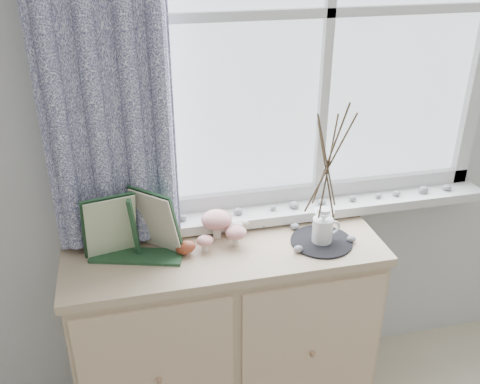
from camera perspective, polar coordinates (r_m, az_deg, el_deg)
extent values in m
cube|color=silver|center=(2.08, 0.82, 8.83)|extent=(4.00, 0.04, 2.60)
cube|color=white|center=(2.09, 9.38, 18.45)|extent=(1.30, 0.01, 1.40)
cube|color=silver|center=(2.26, 8.64, -1.51)|extent=(1.45, 0.16, 0.04)
cube|color=#0A0A37|center=(1.81, -15.03, 17.45)|extent=(0.44, 0.06, 1.61)
cube|color=tan|center=(2.29, -1.56, -15.17)|extent=(1.17, 0.43, 0.81)
cube|color=tan|center=(2.03, -1.71, -6.25)|extent=(1.20, 0.45, 0.03)
cube|color=beige|center=(2.20, 7.53, -17.62)|extent=(0.55, 0.01, 0.75)
cylinder|color=white|center=(2.06, -2.49, -3.92)|extent=(0.03, 0.03, 0.08)
ellipsoid|color=#AF0E05|center=(2.04, -2.51, -2.95)|extent=(0.12, 0.12, 0.07)
cylinder|color=white|center=(2.02, -0.42, -5.00)|extent=(0.03, 0.03, 0.05)
ellipsoid|color=#AF0E05|center=(2.01, -0.42, -4.34)|extent=(0.08, 0.08, 0.05)
cylinder|color=white|center=(2.00, -3.73, -5.71)|extent=(0.03, 0.03, 0.04)
ellipsoid|color=#AF0E05|center=(1.99, -3.75, -5.19)|extent=(0.06, 0.06, 0.03)
ellipsoid|color=tan|center=(2.02, -7.19, -5.14)|extent=(0.06, 0.05, 0.08)
ellipsoid|color=tan|center=(2.08, -8.52, -4.26)|extent=(0.06, 0.05, 0.08)
ellipsoid|color=maroon|center=(1.97, -5.82, -5.91)|extent=(0.06, 0.05, 0.08)
cylinder|color=black|center=(2.07, 8.69, -5.23)|extent=(0.24, 0.24, 0.01)
cylinder|color=white|center=(2.04, 8.79, -4.01)|extent=(0.09, 0.09, 0.09)
cone|color=white|center=(2.01, 8.91, -2.48)|extent=(0.08, 0.08, 0.03)
cylinder|color=white|center=(2.00, 8.94, -2.05)|extent=(0.05, 0.05, 0.02)
torus|color=white|center=(2.06, 9.91, -3.75)|extent=(0.06, 0.02, 0.06)
ellipsoid|color=#949497|center=(2.00, 6.24, -6.09)|extent=(0.04, 0.03, 0.02)
ellipsoid|color=#949497|center=(2.14, 5.86, -3.68)|extent=(0.04, 0.03, 0.02)
ellipsoid|color=#949497|center=(2.09, 11.79, -4.94)|extent=(0.04, 0.03, 0.02)
ellipsoid|color=#949497|center=(2.14, 2.47, -3.54)|extent=(0.04, 0.03, 0.02)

